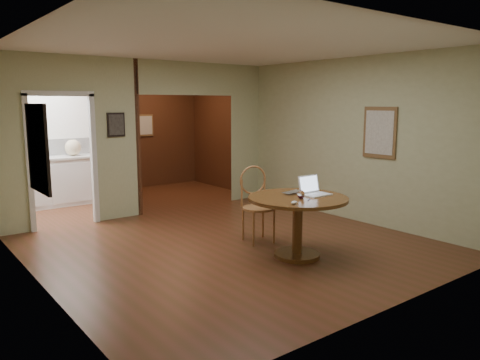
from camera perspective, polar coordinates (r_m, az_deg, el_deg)
floor at (r=6.52m, az=-0.72°, el=-8.08°), size 5.00×5.00×0.00m
room_shell at (r=8.74m, az=-15.57°, el=4.63°), size 5.20×7.50×5.00m
dining_table at (r=5.98m, az=7.05°, el=-3.96°), size 1.26×1.26×0.79m
chair at (r=6.65m, az=2.00°, el=-2.40°), size 0.54×0.54×1.08m
open_laptop at (r=6.10m, az=8.90°, el=-1.16°), size 0.35×0.30×0.24m
closed_laptop at (r=6.12m, az=6.76°, el=-1.58°), size 0.34×0.24×0.02m
mouse at (r=5.49m, az=6.61°, el=-2.74°), size 0.11×0.08×0.04m
wine_glass at (r=5.82m, az=7.45°, el=-1.76°), size 0.09×0.09×0.10m
pen at (r=5.76m, az=8.39°, el=-2.39°), size 0.11×0.08×0.01m
kitchen_cabinet at (r=9.60m, az=-22.72°, el=-0.26°), size 2.06×0.60×0.94m
grocery_bag at (r=9.69m, az=-19.69°, el=3.73°), size 0.37×0.34×0.32m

